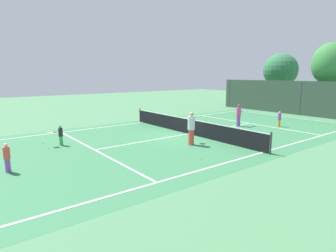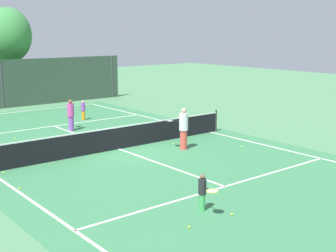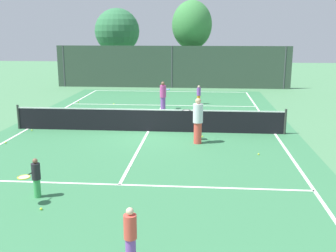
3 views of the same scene
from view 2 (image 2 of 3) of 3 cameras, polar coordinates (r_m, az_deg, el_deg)
ground_plane at (r=20.33m, az=-6.05°, el=-2.84°), size 80.00×80.00×0.00m
court_surface at (r=20.33m, az=-6.05°, el=-2.83°), size 13.00×25.00×0.01m
tennis_net at (r=20.21m, az=-6.08°, el=-1.44°), size 11.90×0.10×1.10m
perimeter_fence at (r=32.56m, az=-19.69°, el=4.83°), size 18.00×0.12×3.20m
tree_0 at (r=34.89m, az=-19.00°, el=10.43°), size 3.19×3.29×6.68m
player_0 at (r=27.21m, az=-10.36°, el=1.94°), size 0.24×0.24×1.13m
player_1 at (r=13.30m, az=4.31°, el=-8.07°), size 0.42×0.82×1.08m
player_2 at (r=24.31m, az=-11.84°, el=1.36°), size 0.56×0.92×1.62m
player_4 at (r=20.02m, az=1.89°, el=-0.27°), size 0.89×0.79×1.81m
ball_crate at (r=20.56m, az=-10.69°, el=-2.30°), size 0.45×0.40×0.43m
tennis_ball_0 at (r=13.28m, az=7.83°, el=-10.67°), size 0.07×0.07×0.07m
tennis_ball_1 at (r=12.38m, az=2.59°, el=-12.28°), size 0.07×0.07×0.07m
tennis_ball_2 at (r=17.83m, az=-19.52°, el=-5.41°), size 0.07×0.07×0.07m
tennis_ball_4 at (r=21.04m, az=0.63°, el=-2.19°), size 0.07×0.07×0.07m
tennis_ball_5 at (r=20.78m, az=8.99°, el=-2.51°), size 0.07×0.07×0.07m
tennis_ball_7 at (r=23.25m, az=-18.24°, el=-1.45°), size 0.07×0.07×0.07m
tennis_ball_8 at (r=23.08m, az=-2.47°, el=-0.97°), size 0.07×0.07×0.07m
tennis_ball_9 at (r=15.92m, az=-17.71°, el=-7.31°), size 0.07×0.07×0.07m
tennis_ball_10 at (r=20.09m, az=-17.86°, el=-3.42°), size 0.07×0.07×0.07m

